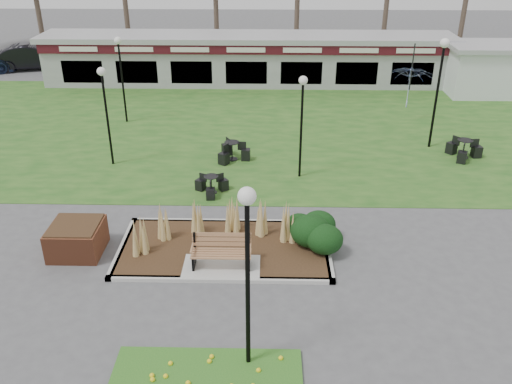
{
  "coord_description": "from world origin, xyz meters",
  "views": [
    {
      "loc": [
        1.28,
        -12.68,
        9.02
      ],
      "look_at": [
        0.95,
        2.0,
        1.58
      ],
      "focal_mm": 38.0,
      "sensor_mm": 36.0,
      "label": 1
    }
  ],
  "objects_px": {
    "food_pavilion": "(247,59)",
    "car_black": "(33,57)",
    "bistro_set_b": "(232,154)",
    "patio_umbrella": "(409,88)",
    "lamp_post_far_right": "(302,105)",
    "lamp_post_far_left": "(120,61)",
    "service_hut": "(485,69)",
    "bistro_set_c": "(463,152)",
    "park_bench": "(221,251)",
    "bistro_set_a": "(211,187)",
    "lamp_post_near_right": "(247,242)",
    "lamp_post_mid_right": "(441,70)",
    "lamp_post_mid_left": "(104,95)",
    "brick_planter": "(77,238)"
  },
  "relations": [
    {
      "from": "park_bench",
      "to": "car_black",
      "type": "distance_m",
      "value": 26.95
    },
    {
      "from": "brick_planter",
      "to": "lamp_post_mid_left",
      "type": "relative_size",
      "value": 0.37
    },
    {
      "from": "food_pavilion",
      "to": "bistro_set_c",
      "type": "relative_size",
      "value": 16.51
    },
    {
      "from": "lamp_post_far_left",
      "to": "bistro_set_c",
      "type": "distance_m",
      "value": 16.0
    },
    {
      "from": "bistro_set_b",
      "to": "patio_umbrella",
      "type": "height_order",
      "value": "patio_umbrella"
    },
    {
      "from": "service_hut",
      "to": "bistro_set_b",
      "type": "distance_m",
      "value": 16.94
    },
    {
      "from": "lamp_post_far_left",
      "to": "lamp_post_far_right",
      "type": "bearing_deg",
      "value": -36.85
    },
    {
      "from": "lamp_post_mid_right",
      "to": "bistro_set_a",
      "type": "distance_m",
      "value": 10.79
    },
    {
      "from": "service_hut",
      "to": "lamp_post_near_right",
      "type": "xyz_separation_m",
      "value": [
        -12.6,
        -21.5,
        1.8
      ]
    },
    {
      "from": "food_pavilion",
      "to": "lamp_post_far_left",
      "type": "bearing_deg",
      "value": -128.13
    },
    {
      "from": "service_hut",
      "to": "patio_umbrella",
      "type": "bearing_deg",
      "value": -137.26
    },
    {
      "from": "bistro_set_b",
      "to": "patio_umbrella",
      "type": "bearing_deg",
      "value": 30.67
    },
    {
      "from": "lamp_post_mid_left",
      "to": "lamp_post_far_left",
      "type": "height_order",
      "value": "lamp_post_far_left"
    },
    {
      "from": "bistro_set_a",
      "to": "patio_umbrella",
      "type": "bearing_deg",
      "value": 42.14
    },
    {
      "from": "bistro_set_b",
      "to": "bistro_set_c",
      "type": "distance_m",
      "value": 9.69
    },
    {
      "from": "lamp_post_far_left",
      "to": "brick_planter",
      "type": "bearing_deg",
      "value": -83.62
    },
    {
      "from": "lamp_post_near_right",
      "to": "bistro_set_b",
      "type": "distance_m",
      "value": 12.01
    },
    {
      "from": "patio_umbrella",
      "to": "service_hut",
      "type": "bearing_deg",
      "value": 42.74
    },
    {
      "from": "bistro_set_c",
      "to": "patio_umbrella",
      "type": "height_order",
      "value": "patio_umbrella"
    },
    {
      "from": "lamp_post_far_left",
      "to": "patio_umbrella",
      "type": "bearing_deg",
      "value": 1.28
    },
    {
      "from": "food_pavilion",
      "to": "patio_umbrella",
      "type": "relative_size",
      "value": 8.63
    },
    {
      "from": "bistro_set_a",
      "to": "bistro_set_c",
      "type": "relative_size",
      "value": 0.85
    },
    {
      "from": "bistro_set_b",
      "to": "car_black",
      "type": "distance_m",
      "value": 20.61
    },
    {
      "from": "lamp_post_far_right",
      "to": "lamp_post_far_left",
      "type": "height_order",
      "value": "lamp_post_far_left"
    },
    {
      "from": "bistro_set_c",
      "to": "car_black",
      "type": "bearing_deg",
      "value": 148.6
    },
    {
      "from": "park_bench",
      "to": "bistro_set_a",
      "type": "xyz_separation_m",
      "value": [
        -0.75,
        4.75,
        -0.35
      ]
    },
    {
      "from": "food_pavilion",
      "to": "lamp_post_far_right",
      "type": "xyz_separation_m",
      "value": [
        2.54,
        -13.45,
        1.43
      ]
    },
    {
      "from": "lamp_post_mid_left",
      "to": "bistro_set_a",
      "type": "distance_m",
      "value": 5.67
    },
    {
      "from": "food_pavilion",
      "to": "car_black",
      "type": "distance_m",
      "value": 14.7
    },
    {
      "from": "service_hut",
      "to": "car_black",
      "type": "xyz_separation_m",
      "value": [
        -27.85,
        5.06,
        -0.63
      ]
    },
    {
      "from": "brick_planter",
      "to": "car_black",
      "type": "xyz_separation_m",
      "value": [
        -9.95,
        22.06,
        0.35
      ]
    },
    {
      "from": "food_pavilion",
      "to": "patio_umbrella",
      "type": "xyz_separation_m",
      "value": [
        8.09,
        -6.96,
        0.25
      ]
    },
    {
      "from": "service_hut",
      "to": "lamp_post_mid_right",
      "type": "relative_size",
      "value": 0.93
    },
    {
      "from": "patio_umbrella",
      "to": "lamp_post_far_left",
      "type": "bearing_deg",
      "value": -178.72
    },
    {
      "from": "lamp_post_far_left",
      "to": "car_black",
      "type": "bearing_deg",
      "value": 129.81
    },
    {
      "from": "park_bench",
      "to": "brick_planter",
      "type": "xyz_separation_m",
      "value": [
        -4.4,
        0.75,
        -0.11
      ]
    },
    {
      "from": "service_hut",
      "to": "car_black",
      "type": "bearing_deg",
      "value": 169.7
    },
    {
      "from": "bistro_set_a",
      "to": "car_black",
      "type": "relative_size",
      "value": 0.25
    },
    {
      "from": "bistro_set_c",
      "to": "patio_umbrella",
      "type": "relative_size",
      "value": 0.52
    },
    {
      "from": "service_hut",
      "to": "bistro_set_b",
      "type": "xyz_separation_m",
      "value": [
        -13.69,
        -9.91,
        -1.17
      ]
    },
    {
      "from": "lamp_post_mid_right",
      "to": "bistro_set_a",
      "type": "bearing_deg",
      "value": -152.76
    },
    {
      "from": "lamp_post_near_right",
      "to": "car_black",
      "type": "bearing_deg",
      "value": 119.86
    },
    {
      "from": "park_bench",
      "to": "lamp_post_far_right",
      "type": "xyz_separation_m",
      "value": [
        2.54,
        6.26,
        2.32
      ]
    },
    {
      "from": "park_bench",
      "to": "lamp_post_near_right",
      "type": "xyz_separation_m",
      "value": [
        0.9,
        -3.75,
        2.67
      ]
    },
    {
      "from": "brick_planter",
      "to": "lamp_post_mid_right",
      "type": "xyz_separation_m",
      "value": [
        12.81,
        8.72,
        2.96
      ]
    },
    {
      "from": "lamp_post_near_right",
      "to": "car_black",
      "type": "xyz_separation_m",
      "value": [
        -15.25,
        26.56,
        -2.43
      ]
    },
    {
      "from": "park_bench",
      "to": "bistro_set_c",
      "type": "height_order",
      "value": "park_bench"
    },
    {
      "from": "bistro_set_b",
      "to": "lamp_post_far_right",
      "type": "bearing_deg",
      "value": -30.05
    },
    {
      "from": "food_pavilion",
      "to": "lamp_post_mid_left",
      "type": "bearing_deg",
      "value": -112.14
    },
    {
      "from": "lamp_post_far_right",
      "to": "bistro_set_a",
      "type": "height_order",
      "value": "lamp_post_far_right"
    }
  ]
}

